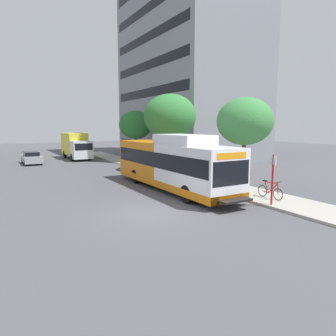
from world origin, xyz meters
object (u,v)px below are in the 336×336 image
object	(u,v)px
parked_car_far_lane	(32,158)
street_tree_mid_block	(170,116)
box_truck_background	(76,145)
bicycle_parked	(270,191)
transit_bus	(172,164)
bus_stop_sign_pole	(273,176)
street_tree_far_block	(136,125)
street_tree_near_stop	(245,121)

from	to	relation	value
parked_car_far_lane	street_tree_mid_block	bearing A→B (deg)	-50.04
street_tree_mid_block	box_truck_background	xyz separation A→B (m)	(-4.94, 14.95, -3.28)
bicycle_parked	parked_car_far_lane	world-z (taller)	parked_car_far_lane
parked_car_far_lane	box_truck_background	xyz separation A→B (m)	(5.52, 2.47, 1.08)
street_tree_mid_block	transit_bus	bearing A→B (deg)	-119.91
bus_stop_sign_pole	street_tree_far_block	size ratio (longest dim) A/B	0.45
parked_car_far_lane	box_truck_background	bearing A→B (deg)	24.09
transit_bus	bicycle_parked	world-z (taller)	transit_bus
box_truck_background	street_tree_near_stop	bearing A→B (deg)	-77.59
bicycle_parked	street_tree_far_block	bearing A→B (deg)	86.35
street_tree_near_stop	street_tree_far_block	xyz separation A→B (m)	(0.03, 17.58, -0.19)
transit_bus	street_tree_far_block	distance (m)	16.50
transit_bus	street_tree_far_block	world-z (taller)	street_tree_far_block
transit_bus	street_tree_mid_block	size ratio (longest dim) A/B	1.77
street_tree_near_stop	parked_car_far_lane	bearing A→B (deg)	116.59
street_tree_far_block	box_truck_background	xyz separation A→B (m)	(-5.32, 6.50, -2.54)
street_tree_far_block	parked_car_far_lane	size ratio (longest dim) A/B	1.28
street_tree_near_stop	parked_car_far_lane	world-z (taller)	street_tree_near_stop
transit_bus	street_tree_near_stop	bearing A→B (deg)	-23.10
street_tree_mid_block	street_tree_far_block	distance (m)	8.50
street_tree_near_stop	street_tree_mid_block	world-z (taller)	street_tree_mid_block
transit_bus	street_tree_near_stop	size ratio (longest dim) A/B	2.07
bicycle_parked	transit_bus	bearing A→B (deg)	120.38
bus_stop_sign_pole	box_truck_background	size ratio (longest dim) A/B	0.37
street_tree_far_block	box_truck_background	size ratio (longest dim) A/B	0.82
bicycle_parked	street_tree_near_stop	xyz separation A→B (m)	(1.32, 3.50, 3.90)
transit_bus	parked_car_far_lane	xyz separation A→B (m)	(-6.32, 19.69, -1.04)
street_tree_near_stop	box_truck_background	distance (m)	24.80
transit_bus	bus_stop_sign_pole	size ratio (longest dim) A/B	4.71
street_tree_far_block	box_truck_background	bearing A→B (deg)	129.34
bicycle_parked	box_truck_background	distance (m)	27.89
box_truck_background	street_tree_mid_block	bearing A→B (deg)	-71.70
street_tree_mid_block	street_tree_far_block	xyz separation A→B (m)	(0.38, 8.45, -0.74)
street_tree_near_stop	box_truck_background	world-z (taller)	street_tree_near_stop
bicycle_parked	box_truck_background	xyz separation A→B (m)	(-3.98, 27.58, 1.18)
bus_stop_sign_pole	parked_car_far_lane	bearing A→B (deg)	107.97
street_tree_near_stop	transit_bus	bearing A→B (deg)	156.90
bus_stop_sign_pole	box_truck_background	xyz separation A→B (m)	(-2.95, 28.57, 0.09)
bus_stop_sign_pole	street_tree_mid_block	size ratio (longest dim) A/B	0.38
bicycle_parked	bus_stop_sign_pole	bearing A→B (deg)	-135.80
street_tree_mid_block	bus_stop_sign_pole	bearing A→B (deg)	-98.31
transit_bus	box_truck_background	size ratio (longest dim) A/B	1.75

